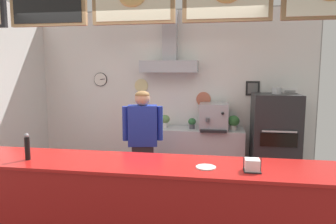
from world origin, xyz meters
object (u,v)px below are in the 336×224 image
at_px(napkin_holder, 252,166).
at_px(shop_worker, 143,145).
at_px(espresso_machine, 214,117).
at_px(potted_rosemary, 165,120).
at_px(potted_oregano, 234,122).
at_px(pepper_grinder, 27,147).
at_px(pizza_oven, 274,143).
at_px(potted_basil, 192,123).
at_px(condiment_plate, 206,167).

bearing_deg(napkin_holder, shop_worker, 136.34).
height_order(espresso_machine, potted_rosemary, espresso_machine).
height_order(shop_worker, espresso_machine, shop_worker).
distance_m(potted_oregano, pepper_grinder, 3.21).
relative_size(shop_worker, espresso_machine, 2.98).
bearing_deg(espresso_machine, pizza_oven, -10.07).
height_order(shop_worker, potted_basil, shop_worker).
xyz_separation_m(shop_worker, napkin_holder, (1.33, -1.27, 0.17)).
height_order(pizza_oven, pepper_grinder, pizza_oven).
bearing_deg(napkin_holder, espresso_machine, 99.24).
distance_m(pizza_oven, pepper_grinder, 3.57).
distance_m(pizza_oven, potted_basil, 1.35).
bearing_deg(shop_worker, potted_rosemary, -107.19).
distance_m(shop_worker, potted_oregano, 1.70).
bearing_deg(condiment_plate, potted_basil, 98.14).
bearing_deg(condiment_plate, espresso_machine, 89.37).
distance_m(potted_rosemary, napkin_holder, 2.71).
height_order(espresso_machine, pepper_grinder, espresso_machine).
relative_size(pizza_oven, potted_rosemary, 7.49).
bearing_deg(napkin_holder, potted_rosemary, 116.74).
relative_size(potted_oregano, pepper_grinder, 0.88).
distance_m(espresso_machine, napkin_holder, 2.42).
relative_size(potted_rosemary, pepper_grinder, 0.80).
xyz_separation_m(potted_rosemary, potted_oregano, (1.16, -0.03, 0.01)).
height_order(potted_rosemary, napkin_holder, potted_rosemary).
bearing_deg(espresso_machine, potted_rosemary, 177.66).
bearing_deg(pizza_oven, condiment_plate, -114.11).
xyz_separation_m(espresso_machine, pepper_grinder, (-1.82, -2.39, -0.00)).
distance_m(espresso_machine, potted_oregano, 0.33).
bearing_deg(potted_rosemary, potted_basil, -5.46).
distance_m(pepper_grinder, napkin_holder, 2.21).
height_order(shop_worker, potted_oregano, shop_worker).
bearing_deg(shop_worker, pepper_grinder, 42.99).
distance_m(potted_rosemary, condiment_plate, 2.53).
xyz_separation_m(espresso_machine, napkin_holder, (0.39, -2.39, -0.09)).
bearing_deg(pizza_oven, espresso_machine, 169.93).
distance_m(shop_worker, pepper_grinder, 1.56).
relative_size(condiment_plate, pepper_grinder, 0.68).
height_order(potted_rosemary, potted_oregano, potted_oregano).
xyz_separation_m(shop_worker, condiment_plate, (0.91, -1.24, 0.12)).
bearing_deg(condiment_plate, potted_oregano, 81.61).
height_order(shop_worker, potted_rosemary, shop_worker).
bearing_deg(pizza_oven, potted_basil, 173.14).
bearing_deg(pepper_grinder, napkin_holder, -0.07).
relative_size(pizza_oven, shop_worker, 1.01).
bearing_deg(espresso_machine, napkin_holder, -80.76).
relative_size(pizza_oven, pepper_grinder, 6.03).
bearing_deg(pepper_grinder, condiment_plate, 0.86).
bearing_deg(pepper_grinder, pizza_oven, 38.61).
distance_m(shop_worker, potted_basil, 1.26).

